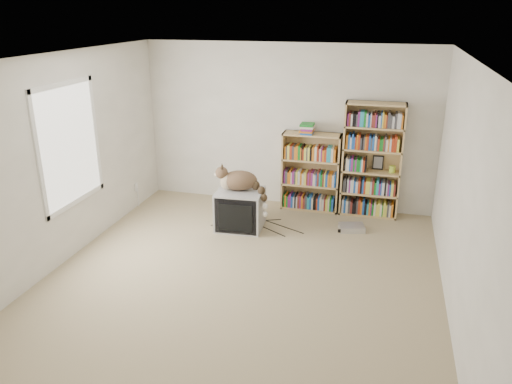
% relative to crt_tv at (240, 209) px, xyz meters
% --- Properties ---
extents(floor, '(4.50, 5.00, 0.01)m').
position_rel_crt_tv_xyz_m(floor, '(0.43, -1.38, -0.28)').
color(floor, tan).
rests_on(floor, ground).
extents(wall_back, '(4.50, 0.02, 2.50)m').
position_rel_crt_tv_xyz_m(wall_back, '(0.43, 1.12, 0.97)').
color(wall_back, silver).
rests_on(wall_back, floor).
extents(wall_front, '(4.50, 0.02, 2.50)m').
position_rel_crt_tv_xyz_m(wall_front, '(0.43, -3.88, 0.97)').
color(wall_front, silver).
rests_on(wall_front, floor).
extents(wall_left, '(0.02, 5.00, 2.50)m').
position_rel_crt_tv_xyz_m(wall_left, '(-1.82, -1.38, 0.97)').
color(wall_left, silver).
rests_on(wall_left, floor).
extents(wall_right, '(0.02, 5.00, 2.50)m').
position_rel_crt_tv_xyz_m(wall_right, '(2.68, -1.38, 0.97)').
color(wall_right, silver).
rests_on(wall_right, floor).
extents(ceiling, '(4.50, 5.00, 0.02)m').
position_rel_crt_tv_xyz_m(ceiling, '(0.43, -1.38, 2.22)').
color(ceiling, white).
rests_on(ceiling, wall_back).
extents(window, '(0.02, 1.22, 1.52)m').
position_rel_crt_tv_xyz_m(window, '(-1.80, -1.18, 1.12)').
color(window, white).
rests_on(window, wall_left).
extents(crt_tv, '(0.67, 0.62, 0.56)m').
position_rel_crt_tv_xyz_m(crt_tv, '(0.00, 0.00, 0.00)').
color(crt_tv, '#A6A7A9').
rests_on(crt_tv, floor).
extents(cat, '(0.83, 0.53, 0.61)m').
position_rel_crt_tv_xyz_m(cat, '(0.04, 0.01, 0.38)').
color(cat, '#352315').
rests_on(cat, crt_tv).
extents(bookcase_tall, '(0.85, 0.30, 1.71)m').
position_rel_crt_tv_xyz_m(bookcase_tall, '(1.74, 0.98, 0.54)').
color(bookcase_tall, '#A68753').
rests_on(bookcase_tall, floor).
extents(bookcase_short, '(0.88, 0.30, 1.20)m').
position_rel_crt_tv_xyz_m(bookcase_short, '(0.85, 0.98, 0.27)').
color(bookcase_short, '#A68753').
rests_on(bookcase_short, floor).
extents(book_stack, '(0.22, 0.29, 0.15)m').
position_rel_crt_tv_xyz_m(book_stack, '(0.77, 0.93, 1.00)').
color(book_stack, '#A52F16').
rests_on(book_stack, bookcase_short).
extents(green_mug, '(0.09, 0.09, 0.10)m').
position_rel_crt_tv_xyz_m(green_mug, '(2.05, 0.96, 0.47)').
color(green_mug, '#A4C738').
rests_on(green_mug, bookcase_tall).
extents(framed_print, '(0.16, 0.05, 0.21)m').
position_rel_crt_tv_xyz_m(framed_print, '(1.83, 1.06, 0.53)').
color(framed_print, black).
rests_on(framed_print, bookcase_tall).
extents(dvd_player, '(0.40, 0.33, 0.08)m').
position_rel_crt_tv_xyz_m(dvd_player, '(1.56, 0.30, -0.24)').
color(dvd_player, silver).
rests_on(dvd_player, floor).
extents(wall_outlet, '(0.01, 0.08, 0.13)m').
position_rel_crt_tv_xyz_m(wall_outlet, '(-1.80, 0.34, 0.04)').
color(wall_outlet, silver).
rests_on(wall_outlet, wall_left).
extents(floor_cables, '(1.20, 0.70, 0.01)m').
position_rel_crt_tv_xyz_m(floor_cables, '(0.46, 0.00, -0.27)').
color(floor_cables, black).
rests_on(floor_cables, floor).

